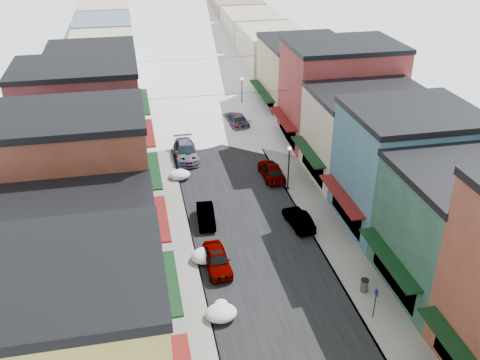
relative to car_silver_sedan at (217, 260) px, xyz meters
name	(u,v)px	position (x,y,z in m)	size (l,w,h in m)	color
road	(194,92)	(3.64, 42.47, -0.77)	(10.00, 160.00, 0.01)	black
sidewalk_left	(148,94)	(-2.96, 42.47, -0.70)	(3.20, 160.00, 0.15)	gray
sidewalk_right	(237,88)	(10.24, 42.47, -0.70)	(3.20, 160.00, 0.15)	gray
curb_left	(159,93)	(-1.41, 42.47, -0.70)	(0.10, 160.00, 0.15)	slate
curb_right	(227,89)	(8.69, 42.47, -0.70)	(0.10, 160.00, 0.15)	slate
bldg_l_cream	(77,274)	(-9.55, -5.03, 3.98)	(11.30, 8.20, 9.50)	#B7AD94
bldg_l_brick_near	(74,192)	(-10.05, 2.97, 5.48)	(12.30, 8.20, 12.50)	maroon
bldg_l_grayblue	(89,163)	(-9.55, 11.47, 3.73)	(11.30, 9.20, 9.00)	slate
bldg_l_brick_far	(81,117)	(-10.55, 20.47, 4.73)	(13.30, 9.20, 11.00)	maroon
bldg_l_tan	(95,90)	(-9.55, 30.47, 4.23)	(11.30, 11.20, 10.00)	#907C5E
bldg_r_green	(465,231)	(16.83, -5.53, 3.98)	(11.30, 9.20, 9.50)	#224639
bldg_r_blue	(406,168)	(16.83, 3.47, 4.48)	(11.30, 9.20, 10.50)	#36617A
bldg_r_cream	(367,134)	(17.33, 12.47, 3.73)	(12.30, 9.20, 9.00)	beige
bldg_r_brick_far	(340,93)	(17.83, 21.47, 4.98)	(13.30, 9.20, 11.50)	maroon
bldg_r_tan	(304,77)	(16.83, 31.47, 3.98)	(11.30, 11.20, 9.50)	tan
distant_blocks	(176,30)	(3.64, 65.47, 3.22)	(34.00, 55.00, 8.00)	gray
overhead_cables	(205,75)	(3.64, 29.97, 5.42)	(16.40, 15.04, 0.04)	black
car_silver_sedan	(217,260)	(0.00, 0.00, 0.00)	(1.84, 4.56, 1.55)	gray
car_dark_hatch	(206,215)	(0.14, 6.70, -0.10)	(1.44, 4.13, 1.36)	black
car_silver_wagon	(186,151)	(-0.07, 20.05, 0.08)	(2.41, 5.94, 1.72)	#A1A4A9
car_green_sedan	(299,219)	(7.94, 4.43, -0.08)	(1.47, 4.23, 1.39)	black
car_gray_suv	(271,170)	(7.94, 13.72, 0.06)	(1.99, 4.93, 1.68)	#A0A2A9
car_black_sedan	(236,119)	(7.14, 28.19, 0.07)	(2.37, 5.84, 1.69)	black
car_lane_silver	(189,101)	(2.30, 36.22, 0.02)	(1.89, 4.69, 1.60)	#9C9EA4
car_lane_white	(195,64)	(5.45, 54.59, -0.07)	(2.34, 5.08, 1.41)	white
parking_sign	(375,301)	(9.43, -7.79, 0.82)	(0.11, 0.33, 2.48)	black
trash_can	(364,285)	(9.93, -5.07, -0.11)	(0.60, 0.60, 1.02)	#525457
streetlamp_near	(289,163)	(8.84, 10.84, 2.23)	(0.38, 0.38, 4.53)	black
streetlamp_far	(242,90)	(8.84, 32.55, 2.34)	(0.39, 0.39, 4.71)	black
snow_pile_near	(221,312)	(-0.64, -5.48, -0.34)	(2.18, 2.54, 0.92)	white
snow_pile_mid	(206,255)	(-0.67, 1.17, -0.29)	(2.39, 2.67, 1.01)	white
snow_pile_far	(180,174)	(-1.24, 15.48, -0.34)	(2.14, 2.52, 0.91)	white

